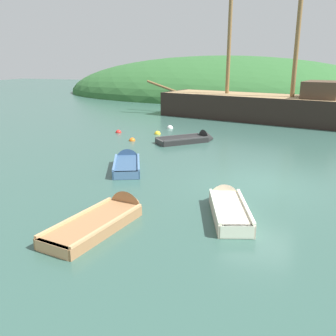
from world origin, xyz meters
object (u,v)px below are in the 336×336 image
object	(u,v)px
rowboat_near_dock	(127,164)
buoy_white	(170,128)
buoy_orange	(132,141)
rowboat_center	(227,208)
rowboat_outer_right	(192,140)
sailing_ship	(262,111)
buoy_red	(118,133)
rowboat_far	(109,219)
buoy_yellow	(157,134)

from	to	relation	value
rowboat_near_dock	buoy_white	xyz separation A→B (m)	(-1.21, 9.00, -0.10)
buoy_orange	rowboat_center	bearing A→B (deg)	-50.25
rowboat_center	rowboat_outer_right	size ratio (longest dim) A/B	1.07
sailing_ship	buoy_white	xyz separation A→B (m)	(-5.18, -5.54, -0.65)
buoy_white	rowboat_near_dock	bearing A→B (deg)	-82.31
rowboat_center	buoy_white	bearing A→B (deg)	7.77
buoy_red	rowboat_far	bearing A→B (deg)	-64.69
rowboat_far	buoy_yellow	world-z (taller)	rowboat_far
rowboat_center	rowboat_outer_right	xyz separation A→B (m)	(-3.54, 8.86, -0.04)
buoy_white	buoy_red	bearing A→B (deg)	-135.07
buoy_orange	rowboat_outer_right	bearing A→B (deg)	15.11
sailing_ship	rowboat_outer_right	size ratio (longest dim) A/B	5.63
sailing_ship	buoy_orange	xyz separation A→B (m)	(-5.89, -9.83, -0.65)
sailing_ship	rowboat_outer_right	xyz separation A→B (m)	(-2.77, -8.99, -0.58)
rowboat_center	rowboat_far	world-z (taller)	rowboat_far
buoy_orange	rowboat_near_dock	bearing A→B (deg)	-67.79
buoy_red	buoy_white	distance (m)	3.46
sailing_ship	rowboat_outer_right	distance (m)	9.42
rowboat_far	buoy_white	xyz separation A→B (m)	(-3.04, 14.05, -0.09)
rowboat_far	rowboat_near_dock	xyz separation A→B (m)	(-1.83, 5.05, 0.02)
rowboat_near_dock	buoy_white	bearing A→B (deg)	-16.29
rowboat_outer_right	buoy_orange	size ratio (longest dim) A/B	8.91
rowboat_near_dock	rowboat_far	bearing A→B (deg)	175.91
rowboat_center	buoy_yellow	world-z (taller)	rowboat_center
sailing_ship	rowboat_outer_right	bearing A→B (deg)	86.09
rowboat_outer_right	buoy_red	distance (m)	4.97
rowboat_far	buoy_orange	xyz separation A→B (m)	(-3.75, 9.76, -0.09)
rowboat_outer_right	buoy_red	size ratio (longest dim) A/B	8.60
rowboat_near_dock	rowboat_outer_right	xyz separation A→B (m)	(1.20, 5.56, -0.03)
buoy_yellow	buoy_red	xyz separation A→B (m)	(-2.37, -0.37, 0.00)
sailing_ship	rowboat_far	bearing A→B (deg)	96.97
rowboat_center	rowboat_far	bearing A→B (deg)	102.81
buoy_yellow	buoy_white	distance (m)	2.08
sailing_ship	buoy_orange	distance (m)	11.48
rowboat_outer_right	buoy_orange	bearing A→B (deg)	150.50
rowboat_outer_right	buoy_white	size ratio (longest dim) A/B	7.87
buoy_yellow	rowboat_center	bearing A→B (deg)	-59.48
buoy_yellow	buoy_orange	bearing A→B (deg)	-105.98
sailing_ship	rowboat_near_dock	bearing A→B (deg)	87.95
sailing_ship	rowboat_near_dock	world-z (taller)	sailing_ship
rowboat_outer_right	buoy_yellow	size ratio (longest dim) A/B	8.15
sailing_ship	rowboat_far	xyz separation A→B (m)	(-2.14, -19.59, -0.57)
rowboat_far	rowboat_outer_right	bearing A→B (deg)	12.76
rowboat_outer_right	rowboat_far	bearing A→B (deg)	-131.23
rowboat_center	rowboat_far	distance (m)	3.40
buoy_yellow	buoy_orange	distance (m)	2.31
buoy_white	sailing_ship	bearing A→B (deg)	46.90
buoy_yellow	buoy_white	size ratio (longest dim) A/B	0.97
buoy_red	buoy_orange	bearing A→B (deg)	-46.74
sailing_ship	buoy_yellow	xyz separation A→B (m)	(-5.26, -7.61, -0.65)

